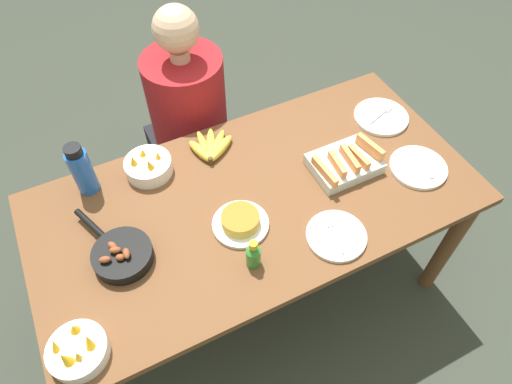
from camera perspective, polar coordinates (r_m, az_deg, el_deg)
ground_plane at (r=2.44m, az=-0.00°, el=-11.62°), size 14.00×14.00×0.00m
dining_table at (r=1.86m, az=-0.00°, el=-2.45°), size 1.74×0.87×0.77m
banana_bunch at (r=1.94m, az=-5.64°, el=5.53°), size 0.20×0.21×0.04m
melon_tray at (r=1.89m, az=11.08°, el=3.60°), size 0.27×0.21×0.10m
skillet at (r=1.67m, az=-16.49°, el=-7.47°), size 0.22×0.36×0.08m
frittata_plate_center at (r=1.68m, az=-1.95°, el=-3.73°), size 0.21×0.21×0.06m
empty_plate_near_front at (r=1.98m, az=19.61°, el=2.92°), size 0.23×0.23×0.02m
empty_plate_far_left at (r=2.15m, az=15.36°, el=9.05°), size 0.24×0.24×0.02m
empty_plate_far_right at (r=1.69m, az=9.99°, el=-5.41°), size 0.22×0.22×0.02m
fruit_bowl_mango at (r=1.56m, az=-21.40°, el=-17.96°), size 0.18×0.18×0.11m
fruit_bowl_citrus at (r=1.89m, az=-13.31°, el=3.17°), size 0.19×0.19×0.11m
water_bottle at (r=1.85m, az=-20.95°, el=2.60°), size 0.08×0.08×0.23m
hot_sauce_bottle at (r=1.57m, az=-0.33°, el=-7.82°), size 0.05×0.05×0.13m
person_figure at (r=2.40m, az=-7.94°, el=6.78°), size 0.41×0.41×1.23m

